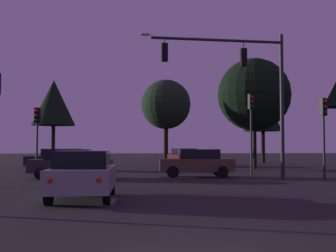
# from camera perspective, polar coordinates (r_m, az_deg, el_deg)

# --- Properties ---
(ground_plane) EXTENTS (168.00, 168.00, 0.00)m
(ground_plane) POSITION_cam_1_polar(r_m,az_deg,el_deg) (30.98, -3.39, -5.81)
(ground_plane) COLOR black
(ground_plane) RESTS_ON ground
(traffic_signal_mast_arm) EXTENTS (7.38, 0.66, 7.41)m
(traffic_signal_mast_arm) POSITION_cam_1_polar(r_m,az_deg,el_deg) (22.30, 9.74, 6.49)
(traffic_signal_mast_arm) COLOR #232326
(traffic_signal_mast_arm) RESTS_ON ground
(traffic_light_corner_left) EXTENTS (0.36, 0.38, 4.79)m
(traffic_light_corner_left) POSITION_cam_1_polar(r_m,az_deg,el_deg) (26.32, 10.86, 1.05)
(traffic_light_corner_left) COLOR #232326
(traffic_light_corner_left) RESTS_ON ground
(traffic_light_corner_right) EXTENTS (0.36, 0.38, 3.92)m
(traffic_light_corner_right) POSITION_cam_1_polar(r_m,az_deg,el_deg) (26.17, -16.79, -0.14)
(traffic_light_corner_right) COLOR #232326
(traffic_light_corner_right) RESTS_ON ground
(traffic_light_median) EXTENTS (0.36, 0.38, 4.14)m
(traffic_light_median) POSITION_cam_1_polar(r_m,az_deg,el_deg) (23.58, 19.76, 0.56)
(traffic_light_median) COLOR #232326
(traffic_light_median) RESTS_ON ground
(car_nearside_lane) EXTENTS (1.90, 4.15, 1.52)m
(car_nearside_lane) POSITION_cam_1_polar(r_m,az_deg,el_deg) (13.90, -11.03, -6.20)
(car_nearside_lane) COLOR gray
(car_nearside_lane) RESTS_ON ground
(car_crossing_left) EXTENTS (4.15, 1.95, 1.52)m
(car_crossing_left) POSITION_cam_1_polar(r_m,az_deg,el_deg) (23.92, 3.81, -4.80)
(car_crossing_left) COLOR #473828
(car_crossing_left) RESTS_ON ground
(car_crossing_right) EXTENTS (4.33, 1.88, 1.52)m
(car_crossing_right) POSITION_cam_1_polar(r_m,az_deg,el_deg) (23.19, -12.64, -4.80)
(car_crossing_right) COLOR #232328
(car_crossing_right) RESTS_ON ground
(car_far_lane) EXTENTS (4.88, 2.82, 1.52)m
(car_far_lane) POSITION_cam_1_polar(r_m,az_deg,el_deg) (31.62, -13.94, -4.22)
(car_far_lane) COLOR black
(car_far_lane) RESTS_ON ground
(car_parked_lot) EXTENTS (2.64, 4.42, 1.52)m
(car_parked_lot) POSITION_cam_1_polar(r_m,az_deg,el_deg) (37.83, 2.14, -4.06)
(car_parked_lot) COLOR #4C0F0F
(car_parked_lot) RESTS_ON ground
(tree_behind_sign) EXTENTS (4.89, 4.89, 8.29)m
(tree_behind_sign) POSITION_cam_1_polar(r_m,az_deg,el_deg) (42.85, -0.27, 2.82)
(tree_behind_sign) COLOR black
(tree_behind_sign) RESTS_ON ground
(tree_left_far) EXTENTS (3.89, 3.89, 7.42)m
(tree_left_far) POSITION_cam_1_polar(r_m,az_deg,el_deg) (45.87, 12.32, 1.89)
(tree_left_far) COLOR black
(tree_left_far) RESTS_ON ground
(tree_right_cluster) EXTENTS (5.52, 5.52, 8.38)m
(tree_right_cluster) POSITION_cam_1_polar(r_m,az_deg,el_deg) (33.73, 11.23, 4.05)
(tree_right_cluster) COLOR black
(tree_right_cluster) RESTS_ON ground
(tree_lot_edge) EXTENTS (3.57, 3.57, 7.21)m
(tree_lot_edge) POSITION_cam_1_polar(r_m,az_deg,el_deg) (37.23, -14.77, 2.95)
(tree_lot_edge) COLOR black
(tree_lot_edge) RESTS_ON ground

